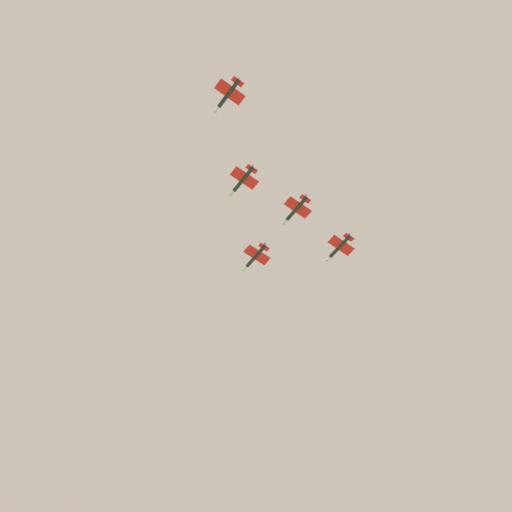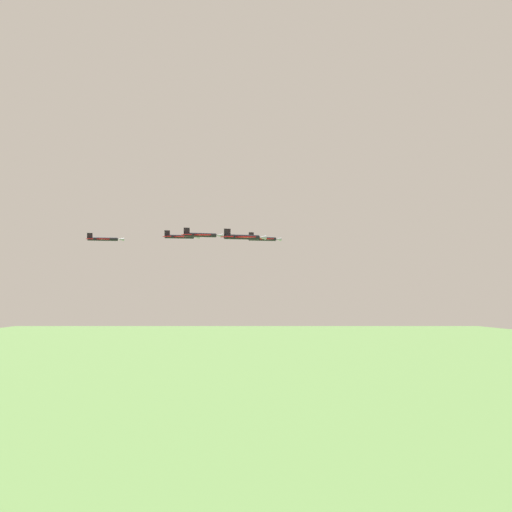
% 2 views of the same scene
% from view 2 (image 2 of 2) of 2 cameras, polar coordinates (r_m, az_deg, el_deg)
% --- Properties ---
extents(jet_lead, '(8.73, 11.46, 2.39)m').
position_cam_2_polar(jet_lead, '(122.36, 0.99, 2.34)').
color(jet_lead, black).
extents(jet_port_inner, '(8.73, 11.46, 2.39)m').
position_cam_2_polar(jet_port_inner, '(129.58, -10.27, 2.60)').
color(jet_port_inner, black).
extents(jet_starboard_inner, '(8.73, 11.46, 2.39)m').
position_cam_2_polar(jet_starboard_inner, '(97.21, -1.79, 2.59)').
color(jet_starboard_inner, black).
extents(jet_port_outer, '(8.73, 11.46, 2.39)m').
position_cam_2_polar(jet_port_outer, '(112.30, -7.47, 2.85)').
color(jet_port_outer, black).
extents(jet_starboard_outer, '(8.73, 11.46, 2.39)m').
position_cam_2_polar(jet_starboard_outer, '(141.14, -20.02, 2.19)').
color(jet_starboard_outer, black).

